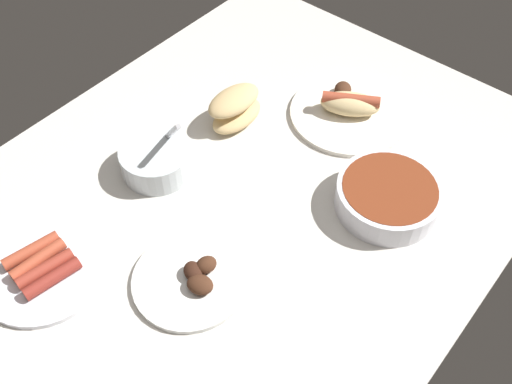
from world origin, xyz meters
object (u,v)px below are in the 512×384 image
object	(u,v)px
bowl_coleslaw	(156,159)
plate_hotdog_assembled	(349,109)
plate_sausages	(44,268)
bowl_chili	(388,196)
bread_stack	(235,108)
plate_grilled_meat	(192,279)

from	to	relation	value
bowl_coleslaw	plate_hotdog_assembled	world-z (taller)	bowl_coleslaw
plate_sausages	bowl_coleslaw	world-z (taller)	bowl_coleslaw
bowl_chili	plate_sausages	xyz separation A→B (cm)	(-49.14, 36.51, -1.91)
plate_sausages	plate_hotdog_assembled	world-z (taller)	plate_hotdog_assembled
plate_sausages	bowl_chili	bearing A→B (deg)	-36.61
bowl_chili	bowl_coleslaw	world-z (taller)	bowl_coleslaw
bread_stack	plate_hotdog_assembled	distance (cm)	23.87
plate_grilled_meat	plate_hotdog_assembled	bearing A→B (deg)	3.51
bowl_chili	plate_sausages	bearing A→B (deg)	143.39
plate_grilled_meat	bowl_coleslaw	xyz separation A→B (cm)	(13.82, 22.47, 2.27)
plate_sausages	bread_stack	size ratio (longest dim) A/B	1.69
bread_stack	bowl_coleslaw	world-z (taller)	bowl_coleslaw
bread_stack	bowl_coleslaw	bearing A→B (deg)	172.85
bowl_chili	plate_hotdog_assembled	distance (cm)	24.84
plate_sausages	bread_stack	world-z (taller)	bread_stack
plate_grilled_meat	plate_sausages	world-z (taller)	plate_grilled_meat
plate_hotdog_assembled	plate_sausages	bearing A→B (deg)	165.00
plate_hotdog_assembled	bowl_coleslaw	bearing A→B (deg)	152.10
bread_stack	plate_grilled_meat	bearing A→B (deg)	-149.32
plate_sausages	bread_stack	bearing A→B (deg)	-0.62
bread_stack	plate_sausages	bearing A→B (deg)	179.38
plate_hotdog_assembled	bowl_chili	bearing A→B (deg)	-129.63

